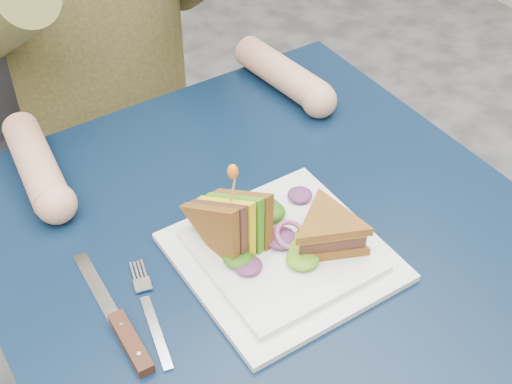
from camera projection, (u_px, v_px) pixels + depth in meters
table at (264, 268)px, 1.06m from camera, size 0.75×0.75×0.73m
chair at (94, 107)px, 1.55m from camera, size 0.42×0.40×0.93m
plate at (282, 255)px, 0.96m from camera, size 0.26×0.26×0.02m
sandwich_flat at (328, 231)px, 0.94m from camera, size 0.15×0.15×0.05m
sandwich_upright at (234, 225)px, 0.94m from camera, size 0.09×0.15×0.15m
fork at (151, 315)px, 0.89m from camera, size 0.06×0.18×0.01m
knife at (124, 331)px, 0.87m from camera, size 0.03×0.22×0.02m
toothpick at (233, 189)px, 0.89m from camera, size 0.01×0.01×0.06m
toothpick_frill at (233, 172)px, 0.87m from camera, size 0.01×0.01×0.02m
lettuce_spill at (282, 238)px, 0.95m from camera, size 0.15×0.13×0.02m
onion_ring at (290, 235)px, 0.95m from camera, size 0.04×0.04×0.02m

